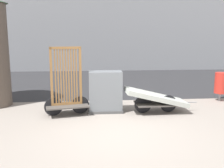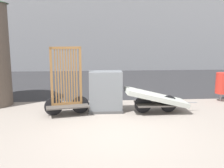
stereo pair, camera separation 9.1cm
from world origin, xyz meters
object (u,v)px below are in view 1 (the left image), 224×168
object	(u,v)px
trash_bin	(221,83)
bike_cart_with_mattress	(156,98)
utility_cabinet	(105,93)
bike_cart_with_bedframe	(67,92)

from	to	relation	value
trash_bin	bike_cart_with_mattress	bearing A→B (deg)	-154.48
utility_cabinet	trash_bin	size ratio (longest dim) A/B	1.22
bike_cart_with_mattress	bike_cart_with_bedframe	bearing A→B (deg)	177.77
bike_cart_with_mattress	trash_bin	distance (m)	3.01
bike_cart_with_bedframe	trash_bin	xyz separation A→B (m)	(5.42, 1.29, -0.04)
utility_cabinet	bike_cart_with_bedframe	bearing A→B (deg)	-169.22
utility_cabinet	trash_bin	xyz separation A→B (m)	(4.26, 1.07, 0.06)
bike_cart_with_bedframe	utility_cabinet	size ratio (longest dim) A/B	1.60
utility_cabinet	trash_bin	bearing A→B (deg)	14.12
bike_cart_with_mattress	utility_cabinet	distance (m)	1.57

